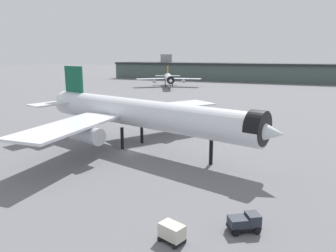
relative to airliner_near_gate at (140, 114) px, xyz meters
name	(u,v)px	position (x,y,z in m)	size (l,w,h in m)	color
ground	(133,152)	(0.03, -3.01, -6.70)	(900.00, 900.00, 0.00)	slate
airliner_near_gate	(140,114)	(0.00, 0.00, 0.00)	(54.29, 48.66, 15.22)	silver
airliner_far_taxiway	(169,78)	(-44.18, 112.24, -1.76)	(34.50, 38.33, 11.22)	silver
terminal_building	(231,72)	(-24.49, 175.44, -0.45)	(177.84, 30.11, 18.27)	#475651
service_truck_front	(107,112)	(-24.09, 23.45, -5.12)	(5.93, 4.63, 3.00)	black
baggage_tug_wing	(245,222)	(24.53, -22.16, -5.73)	(3.55, 3.19, 1.85)	black
baggage_cart_trailing	(172,232)	(18.53, -26.98, -5.73)	(2.75, 2.46, 1.82)	black
traffic_cone_near_nose	(219,121)	(7.39, 30.19, -6.38)	(0.52, 0.52, 0.65)	#F2600C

